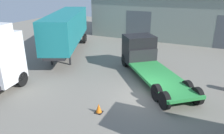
% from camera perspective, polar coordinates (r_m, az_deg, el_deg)
% --- Properties ---
extents(ground_plane, '(60.00, 60.00, 0.00)m').
position_cam_1_polar(ground_plane, '(14.13, 8.77, -7.64)').
color(ground_plane, slate).
extents(warehouse_building, '(23.99, 9.18, 5.63)m').
position_cam_1_polar(warehouse_building, '(30.78, 18.94, 12.60)').
color(warehouse_building, gray).
rests_on(warehouse_building, ground_plane).
extents(flatbed_truck_black, '(7.15, 7.96, 2.73)m').
position_cam_1_polar(flatbed_truck_black, '(17.38, 8.59, 2.59)').
color(flatbed_truck_black, black).
rests_on(flatbed_truck_black, ground_plane).
extents(container_trailer_red, '(7.00, 11.53, 4.09)m').
position_cam_1_polar(container_trailer_red, '(22.53, -11.63, 10.03)').
color(container_trailer_red, '#197075').
rests_on(container_trailer_red, ground_plane).
extents(traffic_cone, '(0.40, 0.40, 0.55)m').
position_cam_1_polar(traffic_cone, '(12.27, -3.49, -10.79)').
color(traffic_cone, black).
rests_on(traffic_cone, ground_plane).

